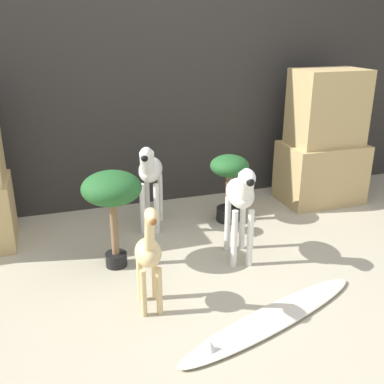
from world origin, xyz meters
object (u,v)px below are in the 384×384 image
giraffe_figurine (149,253)px  surfboard (272,318)px  potted_palm_back (112,193)px  zebra_right (241,197)px  zebra_left (150,173)px  potted_palm_front (229,176)px

giraffe_figurine → surfboard: bearing=-27.3°
potted_palm_back → surfboard: bearing=-50.7°
giraffe_figurine → potted_palm_back: (-0.10, 0.51, 0.15)m
zebra_right → giraffe_figurine: size_ratio=1.03×
zebra_left → potted_palm_front: (0.59, -0.05, -0.07)m
zebra_right → zebra_left: (-0.42, 0.63, 0.00)m
zebra_left → potted_palm_front: 0.59m
zebra_right → potted_palm_back: zebra_right is taller
giraffe_figurine → zebra_right: bearing=27.8°
potted_palm_front → giraffe_figurine: bearing=-131.6°
giraffe_figurine → surfboard: 0.71m
zebra_left → potted_palm_front: bearing=-4.7°
zebra_right → potted_palm_front: bearing=73.8°
zebra_left → giraffe_figurine: 1.01m
potted_palm_back → surfboard: 1.14m
zebra_right → zebra_left: size_ratio=1.00×
giraffe_figurine → potted_palm_back: giraffe_figurine is taller
giraffe_figurine → potted_palm_front: giraffe_figurine is taller
potted_palm_back → zebra_left: bearing=54.0°
giraffe_figurine → surfboard: (0.56, -0.29, -0.32)m
potted_palm_back → giraffe_figurine: bearing=-79.4°
zebra_left → surfboard: (0.32, -1.27, -0.41)m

